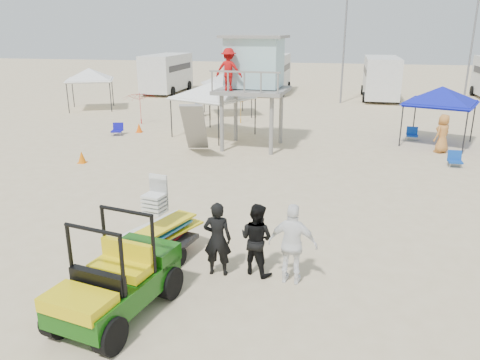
% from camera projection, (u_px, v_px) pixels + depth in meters
% --- Properties ---
extents(ground, '(140.00, 140.00, 0.00)m').
position_uv_depth(ground, '(192.00, 270.00, 10.98)').
color(ground, beige).
rests_on(ground, ground).
extents(utility_cart, '(1.82, 2.87, 2.03)m').
position_uv_depth(utility_cart, '(113.00, 273.00, 8.93)').
color(utility_cart, '#114A0B').
rests_on(utility_cart, ground).
extents(surf_trailer, '(1.48, 2.26, 1.91)m').
position_uv_depth(surf_trailer, '(160.00, 232.00, 11.15)').
color(surf_trailer, black).
rests_on(surf_trailer, ground).
extents(man_left, '(0.67, 0.47, 1.75)m').
position_uv_depth(man_left, '(217.00, 239.00, 10.54)').
color(man_left, black).
rests_on(man_left, ground).
extents(man_mid, '(1.01, 0.91, 1.70)m').
position_uv_depth(man_mid, '(256.00, 239.00, 10.60)').
color(man_mid, black).
rests_on(man_mid, ground).
extents(man_right, '(1.11, 0.53, 1.85)m').
position_uv_depth(man_right, '(293.00, 244.00, 10.17)').
color(man_right, white).
rests_on(man_right, ground).
extents(lifeguard_tower, '(3.28, 3.28, 4.99)m').
position_uv_depth(lifeguard_tower, '(251.00, 67.00, 21.31)').
color(lifeguard_tower, gray).
rests_on(lifeguard_tower, ground).
extents(canopy_blue, '(3.76, 3.76, 3.19)m').
position_uv_depth(canopy_blue, '(442.00, 89.00, 22.11)').
color(canopy_blue, black).
rests_on(canopy_blue, ground).
extents(canopy_white_a, '(4.30, 4.30, 3.21)m').
position_uv_depth(canopy_white_a, '(213.00, 85.00, 23.85)').
color(canopy_white_a, black).
rests_on(canopy_white_a, ground).
extents(canopy_white_b, '(3.85, 3.85, 3.22)m').
position_uv_depth(canopy_white_b, '(89.00, 70.00, 31.90)').
color(canopy_white_b, black).
rests_on(canopy_white_b, ground).
extents(canopy_white_c, '(3.71, 3.71, 3.17)m').
position_uv_depth(canopy_white_c, '(227.00, 74.00, 29.70)').
color(canopy_white_c, black).
rests_on(canopy_white_c, ground).
extents(umbrella_a, '(2.23, 2.26, 1.87)m').
position_uv_depth(umbrella_a, '(140.00, 108.00, 27.39)').
color(umbrella_a, red).
rests_on(umbrella_a, ground).
extents(umbrella_b, '(2.37, 2.39, 1.62)m').
position_uv_depth(umbrella_b, '(241.00, 110.00, 27.65)').
color(umbrella_b, orange).
rests_on(umbrella_b, ground).
extents(cone_near, '(0.34, 0.34, 0.50)m').
position_uv_depth(cone_near, '(82.00, 157.00, 19.61)').
color(cone_near, orange).
rests_on(cone_near, ground).
extents(cone_far, '(0.34, 0.34, 0.50)m').
position_uv_depth(cone_far, '(139.00, 128.00, 25.40)').
color(cone_far, '#FF5C08').
rests_on(cone_far, ground).
extents(beach_chair_a, '(0.65, 0.71, 0.64)m').
position_uv_depth(beach_chair_a, '(117.00, 129.00, 24.76)').
color(beach_chair_a, '#100E9A').
rests_on(beach_chair_a, ground).
extents(beach_chair_b, '(0.54, 0.58, 0.64)m').
position_uv_depth(beach_chair_b, '(455.00, 159.00, 19.13)').
color(beach_chair_b, '#0D3C96').
rests_on(beach_chair_b, ground).
extents(beach_chair_c, '(0.63, 0.68, 0.64)m').
position_uv_depth(beach_chair_c, '(412.00, 133.00, 23.72)').
color(beach_chair_c, '#0E3E9D').
rests_on(beach_chair_c, ground).
extents(rv_far_left, '(2.64, 6.80, 3.25)m').
position_uv_depth(rv_far_left, '(167.00, 72.00, 40.74)').
color(rv_far_left, silver).
rests_on(rv_far_left, ground).
extents(rv_mid_left, '(2.65, 6.50, 3.25)m').
position_uv_depth(rv_mid_left, '(272.00, 72.00, 40.28)').
color(rv_mid_left, silver).
rests_on(rv_mid_left, ground).
extents(rv_mid_right, '(2.64, 7.00, 3.25)m').
position_uv_depth(rv_mid_right, '(381.00, 76.00, 37.04)').
color(rv_mid_right, silver).
rests_on(rv_mid_right, ground).
extents(light_pole_left, '(0.14, 0.14, 8.00)m').
position_uv_depth(light_pole_left, '(344.00, 48.00, 34.20)').
color(light_pole_left, slate).
rests_on(light_pole_left, ground).
extents(light_pole_right, '(0.14, 0.14, 8.00)m').
position_uv_depth(light_pole_right, '(471.00, 49.00, 33.75)').
color(light_pole_right, slate).
rests_on(light_pole_right, ground).
extents(distant_beachgoers, '(14.22, 7.45, 1.76)m').
position_uv_depth(distant_beachgoers, '(280.00, 114.00, 26.08)').
color(distant_beachgoers, '#365BA2').
rests_on(distant_beachgoers, ground).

